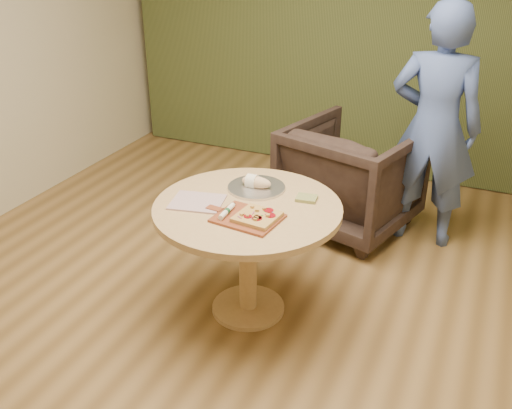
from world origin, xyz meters
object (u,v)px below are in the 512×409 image
object	(u,v)px
bread_roll	(255,182)
armchair	(352,172)
flatbread_pizza	(257,217)
person_standing	(434,128)
pizza_paddle	(246,218)
serving_tray	(256,187)
pedestal_table	(248,226)
cutlery_roll	(227,211)

from	to	relation	value
bread_roll	armchair	bearing A→B (deg)	73.83
flatbread_pizza	person_standing	xyz separation A→B (m)	(0.71, 1.55, 0.12)
pizza_paddle	serving_tray	xyz separation A→B (m)	(-0.11, 0.39, -0.00)
pedestal_table	pizza_paddle	distance (m)	0.23
pedestal_table	cutlery_roll	xyz separation A→B (m)	(-0.05, -0.17, 0.17)
flatbread_pizza	bread_roll	size ratio (longest dim) A/B	1.26
serving_tray	person_standing	size ratio (longest dim) A/B	0.20
pedestal_table	flatbread_pizza	world-z (taller)	flatbread_pizza
bread_roll	armchair	world-z (taller)	armchair
bread_roll	person_standing	bearing A→B (deg)	52.53
serving_tray	armchair	xyz separation A→B (m)	(0.32, 1.13, -0.29)
serving_tray	armchair	size ratio (longest dim) A/B	0.38
person_standing	pizza_paddle	bearing A→B (deg)	63.17
serving_tray	cutlery_roll	bearing A→B (deg)	-90.76
pedestal_table	serving_tray	world-z (taller)	serving_tray
armchair	pedestal_table	bearing A→B (deg)	94.44
pedestal_table	armchair	xyz separation A→B (m)	(0.28, 1.36, -0.14)
pedestal_table	bread_roll	world-z (taller)	bread_roll
pizza_paddle	person_standing	size ratio (longest dim) A/B	0.26
pedestal_table	pizza_paddle	world-z (taller)	pizza_paddle
flatbread_pizza	serving_tray	size ratio (longest dim) A/B	0.68
cutlery_roll	pizza_paddle	bearing A→B (deg)	3.30
flatbread_pizza	person_standing	bearing A→B (deg)	65.40
armchair	person_standing	world-z (taller)	person_standing
armchair	flatbread_pizza	bearing A→B (deg)	100.44
flatbread_pizza	cutlery_roll	distance (m)	0.18
pizza_paddle	person_standing	distance (m)	1.74
pedestal_table	armchair	size ratio (longest dim) A/B	1.19
bread_roll	person_standing	size ratio (longest dim) A/B	0.11
pedestal_table	serving_tray	bearing A→B (deg)	100.91
serving_tray	bread_roll	world-z (taller)	bread_roll
flatbread_pizza	pedestal_table	bearing A→B (deg)	130.10
cutlery_roll	armchair	size ratio (longest dim) A/B	0.21
person_standing	flatbread_pizza	bearing A→B (deg)	65.12
pizza_paddle	flatbread_pizza	size ratio (longest dim) A/B	1.89
cutlery_roll	serving_tray	size ratio (longest dim) A/B	0.56
pedestal_table	pizza_paddle	size ratio (longest dim) A/B	2.41
cutlery_roll	serving_tray	bearing A→B (deg)	87.15
serving_tray	bread_roll	bearing A→B (deg)	180.00
pizza_paddle	armchair	bearing A→B (deg)	88.62
pizza_paddle	cutlery_roll	xyz separation A→B (m)	(-0.11, -0.01, 0.02)
bread_roll	person_standing	xyz separation A→B (m)	(0.89, 1.17, 0.11)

